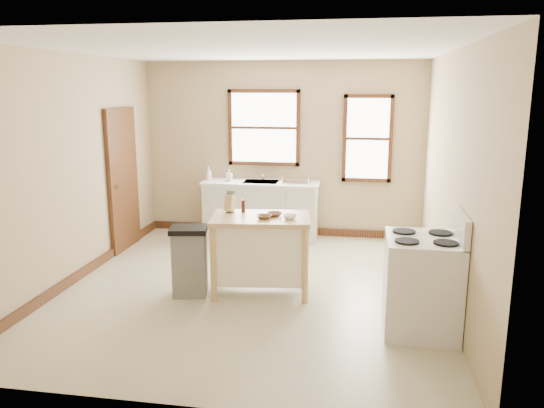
{
  "coord_description": "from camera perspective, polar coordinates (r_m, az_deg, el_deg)",
  "views": [
    {
      "loc": [
        1.24,
        -5.97,
        2.39
      ],
      "look_at": [
        0.18,
        0.4,
        0.96
      ],
      "focal_mm": 35.0,
      "sensor_mm": 36.0,
      "label": 1
    }
  ],
  "objects": [
    {
      "name": "baseboard_left",
      "position": [
        7.28,
        -19.67,
        -6.95
      ],
      "size": [
        0.04,
        5.0,
        0.12
      ],
      "primitive_type": "cube",
      "color": "black",
      "rests_on": "ground"
    },
    {
      "name": "pepper_grinder",
      "position": [
        6.33,
        -3.11,
        -0.22
      ],
      "size": [
        0.05,
        0.05,
        0.15
      ],
      "primitive_type": "cylinder",
      "rotation": [
        0.0,
        0.0,
        0.14
      ],
      "color": "#3D1A10",
      "rests_on": "kitchen_island"
    },
    {
      "name": "baseboard_back",
      "position": [
        8.84,
        1.06,
        -2.82
      ],
      "size": [
        4.5,
        0.04,
        0.12
      ],
      "primitive_type": "cube",
      "color": "black",
      "rests_on": "ground"
    },
    {
      "name": "kitchen_island",
      "position": [
        6.26,
        -1.21,
        -5.46
      ],
      "size": [
        1.21,
        0.85,
        0.93
      ],
      "primitive_type": null,
      "rotation": [
        0.0,
        0.0,
        0.12
      ],
      "color": "#DCB881",
      "rests_on": "ground"
    },
    {
      "name": "soap_bottle_a",
      "position": [
        8.54,
        -6.83,
        3.24
      ],
      "size": [
        0.09,
        0.09,
        0.23
      ],
      "primitive_type": "imported",
      "rotation": [
        0.0,
        0.0,
        -0.08
      ],
      "color": "#B2B2B2",
      "rests_on": "sink_counter"
    },
    {
      "name": "dish_rack",
      "position": [
        8.31,
        2.64,
        2.63
      ],
      "size": [
        0.43,
        0.33,
        0.11
      ],
      "primitive_type": null,
      "rotation": [
        0.0,
        0.0,
        0.03
      ],
      "color": "silver",
      "rests_on": "sink_counter"
    },
    {
      "name": "floor",
      "position": [
        6.55,
        -2.15,
        -8.95
      ],
      "size": [
        5.0,
        5.0,
        0.0
      ],
      "primitive_type": "plane",
      "color": "#B7B091",
      "rests_on": "ground"
    },
    {
      "name": "wall_left",
      "position": [
        6.98,
        -20.68,
        3.51
      ],
      "size": [
        0.04,
        5.0,
        2.8
      ],
      "primitive_type": "cube",
      "color": "tan",
      "rests_on": "ground"
    },
    {
      "name": "sink_counter",
      "position": [
        8.53,
        -1.19,
        -0.61
      ],
      "size": [
        1.86,
        0.62,
        0.92
      ],
      "primitive_type": null,
      "color": "beige",
      "rests_on": "ground"
    },
    {
      "name": "ceiling",
      "position": [
        6.11,
        -2.38,
        16.31
      ],
      "size": [
        5.0,
        5.0,
        0.0
      ],
      "primitive_type": "plane",
      "rotation": [
        3.14,
        0.0,
        0.0
      ],
      "color": "white",
      "rests_on": "ground"
    },
    {
      "name": "bowl_a",
      "position": [
        6.02,
        -0.9,
        -1.39
      ],
      "size": [
        0.18,
        0.18,
        0.04
      ],
      "primitive_type": "imported",
      "rotation": [
        0.0,
        0.0,
        0.03
      ],
      "color": "brown",
      "rests_on": "kitchen_island"
    },
    {
      "name": "wall_back",
      "position": [
        8.61,
        1.13,
        5.86
      ],
      "size": [
        4.5,
        0.04,
        2.8
      ],
      "primitive_type": "cube",
      "color": "tan",
      "rests_on": "ground"
    },
    {
      "name": "soap_bottle_b",
      "position": [
        8.51,
        -4.61,
        3.1
      ],
      "size": [
        0.08,
        0.08,
        0.18
      ],
      "primitive_type": "imported",
      "rotation": [
        0.0,
        0.0,
        -0.01
      ],
      "color": "#B2B2B2",
      "rests_on": "sink_counter"
    },
    {
      "name": "window_side",
      "position": [
        8.48,
        10.24,
        6.92
      ],
      "size": [
        0.77,
        0.06,
        1.37
      ],
      "primitive_type": null,
      "color": "black",
      "rests_on": "wall_back"
    },
    {
      "name": "bowl_c",
      "position": [
        6.01,
        1.94,
        -1.39
      ],
      "size": [
        0.17,
        0.17,
        0.05
      ],
      "primitive_type": "imported",
      "rotation": [
        0.0,
        0.0,
        -0.11
      ],
      "color": "white",
      "rests_on": "kitchen_island"
    },
    {
      "name": "door_left",
      "position": [
        8.16,
        -15.73,
        2.54
      ],
      "size": [
        0.06,
        0.9,
        2.1
      ],
      "primitive_type": "cube",
      "color": "black",
      "rests_on": "ground"
    },
    {
      "name": "knife_block",
      "position": [
        6.34,
        -4.56,
        0.02
      ],
      "size": [
        0.12,
        0.12,
        0.2
      ],
      "primitive_type": null,
      "rotation": [
        0.0,
        0.0,
        -0.25
      ],
      "color": "#DBB372",
      "rests_on": "kitchen_island"
    },
    {
      "name": "faucet",
      "position": [
        8.6,
        -0.98,
        3.36
      ],
      "size": [
        0.03,
        0.03,
        0.22
      ],
      "primitive_type": "cylinder",
      "color": "silver",
      "rests_on": "sink_counter"
    },
    {
      "name": "trash_bin",
      "position": [
        6.27,
        -8.84,
        -6.1
      ],
      "size": [
        0.48,
        0.43,
        0.82
      ],
      "primitive_type": null,
      "rotation": [
        0.0,
        0.0,
        0.19
      ],
      "color": "gray",
      "rests_on": "ground"
    },
    {
      "name": "window_main",
      "position": [
        8.61,
        -0.88,
        8.2
      ],
      "size": [
        1.17,
        0.06,
        1.22
      ],
      "primitive_type": null,
      "color": "black",
      "rests_on": "wall_back"
    },
    {
      "name": "bowl_b",
      "position": [
        6.14,
        0.28,
        -1.11
      ],
      "size": [
        0.23,
        0.23,
        0.04
      ],
      "primitive_type": "imported",
      "rotation": [
        0.0,
        0.0,
        0.47
      ],
      "color": "brown",
      "rests_on": "kitchen_island"
    },
    {
      "name": "wall_right",
      "position": [
        6.13,
        18.82,
        2.51
      ],
      "size": [
        0.04,
        5.0,
        2.8
      ],
      "primitive_type": "cube",
      "color": "tan",
      "rests_on": "ground"
    },
    {
      "name": "gas_stove",
      "position": [
        5.46,
        15.83,
        -7.01
      ],
      "size": [
        0.77,
        0.78,
        1.23
      ],
      "primitive_type": null,
      "color": "silver",
      "rests_on": "ground"
    }
  ]
}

